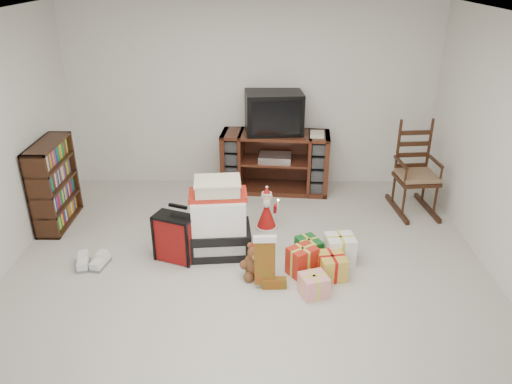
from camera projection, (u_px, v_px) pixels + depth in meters
room at (246, 166)px, 4.49m from camera, size 5.01×5.01×2.51m
tv_stand at (275, 162)px, 6.84m from camera, size 1.49×0.65×0.83m
bookshelf at (54, 186)px, 5.93m from camera, size 0.28×0.85×1.04m
rocking_chair at (415, 179)px, 6.32m from camera, size 0.56×0.84×1.20m
gift_pile at (219, 222)px, 5.36m from camera, size 0.72×0.55×0.85m
red_suitcase at (175, 238)px, 5.27m from camera, size 0.45×0.35×0.62m
stocking at (265, 262)px, 4.84m from camera, size 0.26×0.12×0.56m
teddy_bear at (256, 261)px, 5.04m from camera, size 0.26×0.23×0.38m
santa_figurine at (267, 213)px, 5.92m from camera, size 0.27×0.25×0.55m
mrs_claus_figurine at (205, 228)px, 5.56m from camera, size 0.28×0.26×0.57m
sneaker_pair at (92, 262)px, 5.24m from camera, size 0.35×0.29×0.10m
gift_cluster at (316, 260)px, 5.12m from camera, size 0.79×0.89×0.27m
crt_television at (274, 112)px, 6.59m from camera, size 0.79×0.60×0.54m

